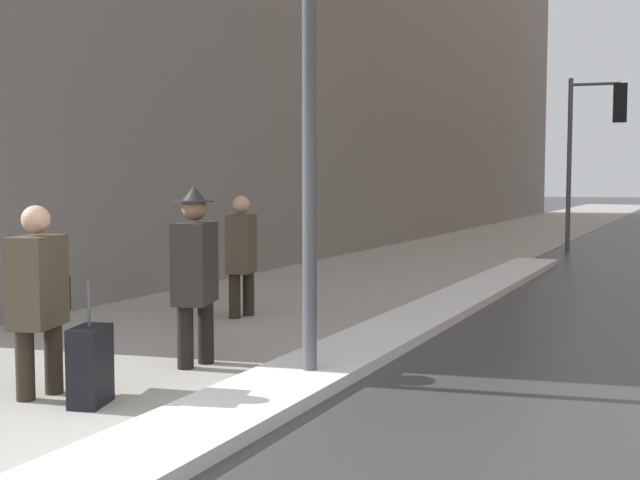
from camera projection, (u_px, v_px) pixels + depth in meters
The scene contains 9 objects.
ground_plane at pixel (88, 467), 4.68m from camera, with size 160.00×160.00×0.00m, color #38383A.
sidewalk_slab at pixel (458, 250), 19.04m from camera, with size 4.00×80.00×0.01m.
snow_bank_curb at pixel (432, 312), 9.86m from camera, with size 0.81×13.91×0.10m.
lamp_post at pixel (309, 29), 6.46m from camera, with size 0.28×0.28×4.82m.
traffic_light_near at pixel (599, 126), 18.80m from camera, with size 1.31×0.44×4.07m.
pedestrian_with_shoulder_bag at pixel (39, 292), 6.12m from camera, with size 0.41×0.72×1.49m.
pedestrian_trailing at pixel (195, 269), 7.14m from camera, with size 0.43×0.73×1.62m.
pedestrian_in_glasses at pixel (241, 250), 9.71m from camera, with size 0.41×0.54×1.49m.
rolling_suitcase at pixel (90, 366), 5.91m from camera, with size 0.32×0.41×0.95m.
Camera 1 is at (3.19, -3.54, 1.67)m, focal length 45.00 mm.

